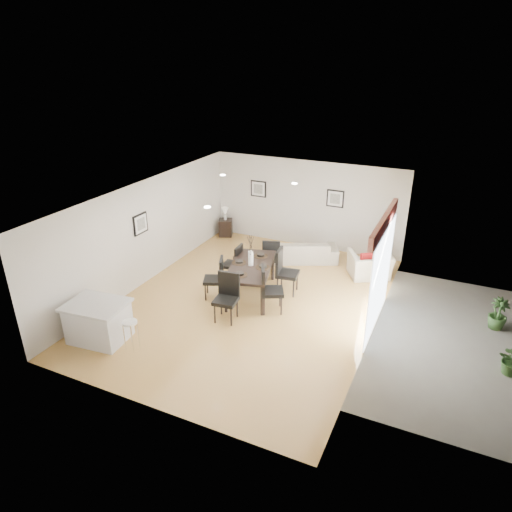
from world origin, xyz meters
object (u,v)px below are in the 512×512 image
at_px(dining_table, 251,268).
at_px(kitchen_island, 98,321).
at_px(dining_chair_wnear, 217,276).
at_px(dining_chair_efar, 284,269).
at_px(dining_chair_wfar, 235,262).
at_px(coffee_table, 251,263).
at_px(dining_chair_head, 227,294).
at_px(sofa, 301,250).
at_px(dining_chair_foot, 271,256).
at_px(bar_stool, 130,325).
at_px(armchair, 370,265).
at_px(dining_chair_enear, 268,287).
at_px(side_table, 226,228).

relative_size(dining_table, kitchen_island, 1.64).
distance_m(dining_chair_wnear, dining_chair_efar, 1.68).
relative_size(dining_chair_wfar, coffee_table, 1.15).
relative_size(dining_chair_efar, dining_chair_head, 1.04).
bearing_deg(dining_chair_wfar, dining_chair_wnear, -3.60).
relative_size(sofa, dining_table, 0.98).
relative_size(dining_chair_foot, kitchen_island, 0.79).
bearing_deg(sofa, coffee_table, 22.40).
bearing_deg(dining_chair_wnear, coffee_table, 154.46).
height_order(coffee_table, kitchen_island, kitchen_island).
distance_m(dining_chair_efar, kitchen_island, 4.54).
bearing_deg(dining_chair_head, dining_table, 82.37).
height_order(dining_chair_wfar, bar_stool, dining_chair_wfar).
distance_m(sofa, armchair, 2.07).
bearing_deg(dining_chair_enear, sofa, -21.17).
xyz_separation_m(dining_chair_enear, kitchen_island, (-2.79, -2.57, -0.20)).
bearing_deg(dining_chair_efar, side_table, 40.69).
relative_size(armchair, kitchen_island, 0.81).
bearing_deg(dining_chair_wfar, dining_table, 51.27).
bearing_deg(kitchen_island, dining_chair_efar, 46.28).
height_order(armchair, kitchen_island, kitchen_island).
distance_m(dining_chair_enear, coffee_table, 2.36).
bearing_deg(kitchen_island, dining_chair_wfar, 63.02).
distance_m(dining_chair_wnear, kitchen_island, 2.99).
distance_m(dining_table, kitchen_island, 3.75).
xyz_separation_m(armchair, kitchen_island, (-4.57, -5.37, 0.09)).
bearing_deg(kitchen_island, armchair, 43.59).
bearing_deg(dining_chair_enear, dining_chair_efar, -25.69).
xyz_separation_m(dining_chair_efar, bar_stool, (-1.92, -3.59, -0.09)).
bearing_deg(dining_table, dining_chair_head, -105.73).
distance_m(dining_table, dining_chair_wfar, 0.88).
bearing_deg(sofa, dining_chair_enear, 70.52).
height_order(dining_chair_wnear, dining_chair_head, dining_chair_head).
distance_m(coffee_table, kitchen_island, 4.69).
relative_size(dining_table, side_table, 3.86).
bearing_deg(dining_chair_foot, dining_chair_wnear, 47.93).
distance_m(sofa, dining_chair_wfar, 2.31).
height_order(armchair, dining_chair_enear, dining_chair_enear).
bearing_deg(dining_chair_foot, coffee_table, -28.76).
height_order(dining_chair_efar, dining_chair_head, dining_chair_efar).
distance_m(dining_chair_enear, bar_stool, 3.22).
xyz_separation_m(armchair, dining_chair_efar, (-1.80, -1.78, 0.31)).
height_order(sofa, dining_chair_foot, dining_chair_foot).
relative_size(dining_chair_wnear, bar_stool, 1.60).
height_order(dining_chair_wnear, dining_chair_enear, dining_chair_enear).
xyz_separation_m(dining_chair_wfar, dining_chair_head, (0.69, -1.72, 0.05)).
height_order(dining_chair_wfar, coffee_table, dining_chair_wfar).
height_order(sofa, kitchen_island, kitchen_island).
relative_size(armchair, dining_chair_wnear, 1.01).
height_order(armchair, dining_chair_wfar, dining_chair_wfar).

